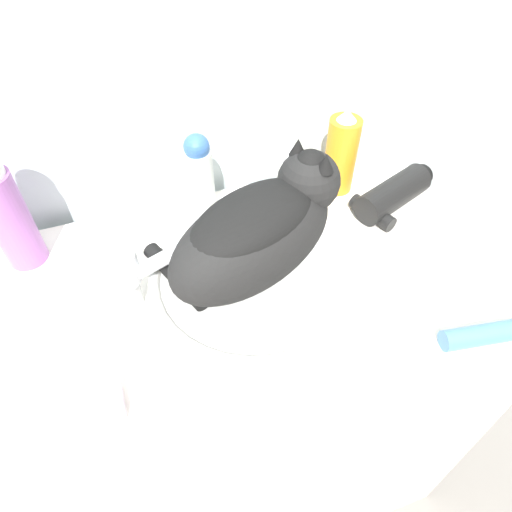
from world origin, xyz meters
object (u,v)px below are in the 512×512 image
object	(u,v)px
lotion_bottle_white	(200,180)
cream_tube	(490,334)
deodorant_stick	(288,173)
faucet	(128,275)
hair_dryer	(392,195)
mouthwash_bottle	(7,215)
soap_bar	(96,407)
spray_bottle_trigger	(341,154)
cat	(259,228)

from	to	relation	value
lotion_bottle_white	cream_tube	size ratio (longest dim) A/B	1.22
deodorant_stick	faucet	bearing A→B (deg)	-153.66
hair_dryer	faucet	bearing A→B (deg)	167.26
mouthwash_bottle	deodorant_stick	world-z (taller)	mouthwash_bottle
soap_bar	hair_dryer	bearing A→B (deg)	22.02
spray_bottle_trigger	mouthwash_bottle	distance (m)	0.64
hair_dryer	soap_bar	world-z (taller)	hair_dryer
deodorant_stick	cream_tube	size ratio (longest dim) A/B	0.83
spray_bottle_trigger	mouthwash_bottle	bearing A→B (deg)	180.00
cat	deodorant_stick	xyz separation A→B (m)	(0.14, 0.21, -0.08)
cream_tube	hair_dryer	xyz separation A→B (m)	(0.02, 0.34, 0.01)
deodorant_stick	soap_bar	world-z (taller)	deodorant_stick
cream_tube	spray_bottle_trigger	bearing A→B (deg)	97.16
faucet	lotion_bottle_white	bearing A→B (deg)	58.33
mouthwash_bottle	deodorant_stick	xyz separation A→B (m)	(0.52, 0.00, -0.04)
lotion_bottle_white	hair_dryer	bearing A→B (deg)	-14.38
cat	mouthwash_bottle	bearing A→B (deg)	127.49
soap_bar	faucet	bearing A→B (deg)	64.42
faucet	mouthwash_bottle	xyz separation A→B (m)	(-0.17, 0.17, 0.03)
hair_dryer	cream_tube	bearing A→B (deg)	-114.40
cat	spray_bottle_trigger	xyz separation A→B (m)	(0.25, 0.21, -0.06)
spray_bottle_trigger	deodorant_stick	distance (m)	0.12
hair_dryer	soap_bar	size ratio (longest dim) A/B	2.58
lotion_bottle_white	deodorant_stick	size ratio (longest dim) A/B	1.46
deodorant_stick	cream_tube	bearing A→B (deg)	-68.52
faucet	cream_tube	size ratio (longest dim) A/B	0.86
lotion_bottle_white	cream_tube	bearing A→B (deg)	-50.92
spray_bottle_trigger	deodorant_stick	xyz separation A→B (m)	(-0.12, 0.00, -0.02)
deodorant_stick	cream_tube	xyz separation A→B (m)	(0.17, -0.44, -0.05)
spray_bottle_trigger	soap_bar	world-z (taller)	spray_bottle_trigger
spray_bottle_trigger	hair_dryer	world-z (taller)	spray_bottle_trigger
mouthwash_bottle	soap_bar	bearing A→B (deg)	-75.76
hair_dryer	spray_bottle_trigger	bearing A→B (deg)	107.55
faucet	soap_bar	world-z (taller)	faucet
lotion_bottle_white	hair_dryer	xyz separation A→B (m)	(0.38, -0.10, -0.07)
spray_bottle_trigger	hair_dryer	xyz separation A→B (m)	(0.08, -0.10, -0.06)
deodorant_stick	cream_tube	world-z (taller)	deodorant_stick
soap_bar	deodorant_stick	bearing A→B (deg)	38.86
deodorant_stick	lotion_bottle_white	bearing A→B (deg)	-180.00
faucet	hair_dryer	size ratio (longest dim) A/B	0.68
spray_bottle_trigger	mouthwash_bottle	world-z (taller)	mouthwash_bottle
lotion_bottle_white	soap_bar	size ratio (longest dim) A/B	2.49
deodorant_stick	hair_dryer	distance (m)	0.22
cat	soap_bar	bearing A→B (deg)	-178.61
lotion_bottle_white	soap_bar	distance (m)	0.44
cat	mouthwash_bottle	distance (m)	0.44
deodorant_stick	hair_dryer	world-z (taller)	deodorant_stick
cat	lotion_bottle_white	xyz separation A→B (m)	(-0.04, 0.21, -0.05)
faucet	hair_dryer	bearing A→B (deg)	20.39
deodorant_stick	hair_dryer	xyz separation A→B (m)	(0.19, -0.10, -0.04)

